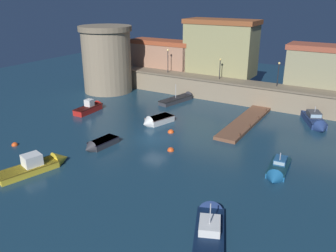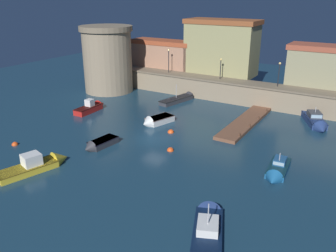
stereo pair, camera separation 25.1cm
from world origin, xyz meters
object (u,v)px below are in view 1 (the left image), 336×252
object	(u,v)px
quay_lamp_0	(168,57)
moored_boat_1	(99,144)
moored_boat_7	(210,224)
mooring_buoy_0	(15,145)
mooring_buoy_1	(171,151)
moored_boat_2	(39,165)
moored_boat_0	(277,171)
mooring_buoy_2	(171,132)
moored_boat_5	(155,121)
moored_boat_3	(181,98)
moored_boat_4	(92,107)
quay_lamp_1	(220,65)
moored_boat_6	(315,121)
fortress_tower	(107,59)
quay_lamp_2	(279,70)

from	to	relation	value
quay_lamp_0	moored_boat_1	bearing A→B (deg)	-76.58
quay_lamp_0	moored_boat_7	distance (m)	36.99
mooring_buoy_0	mooring_buoy_1	distance (m)	16.79
moored_boat_2	quay_lamp_0	bearing A→B (deg)	23.42
moored_boat_1	mooring_buoy_0	world-z (taller)	moored_boat_1
moored_boat_0	mooring_buoy_2	xyz separation A→B (m)	(-13.37, 3.80, -0.35)
mooring_buoy_1	moored_boat_5	bearing A→B (deg)	134.33
moored_boat_3	moored_boat_4	size ratio (longest dim) A/B	1.37
moored_boat_5	moored_boat_7	size ratio (longest dim) A/B	0.64
quay_lamp_1	moored_boat_6	bearing A→B (deg)	-16.12
fortress_tower	quay_lamp_2	distance (m)	26.70
moored_boat_5	moored_boat_1	bearing A→B (deg)	8.90
fortress_tower	moored_boat_7	bearing A→B (deg)	-39.64
quay_lamp_0	moored_boat_2	bearing A→B (deg)	-82.11
quay_lamp_2	moored_boat_0	bearing A→B (deg)	-74.14
fortress_tower	quay_lamp_2	bearing A→B (deg)	10.89
moored_boat_4	moored_boat_1	bearing A→B (deg)	-136.31
moored_boat_1	quay_lamp_2	bearing A→B (deg)	158.22
moored_boat_3	mooring_buoy_0	xyz separation A→B (m)	(-7.11, -23.83, -0.35)
quay_lamp_2	moored_boat_6	size ratio (longest dim) A/B	0.46
moored_boat_0	moored_boat_1	size ratio (longest dim) A/B	1.24
moored_boat_3	quay_lamp_1	bearing A→B (deg)	-38.21
mooring_buoy_1	mooring_buoy_2	size ratio (longest dim) A/B	0.96
moored_boat_6	quay_lamp_1	bearing A→B (deg)	-131.27
moored_boat_7	mooring_buoy_2	xyz separation A→B (m)	(-11.43, 14.01, -0.38)
mooring_buoy_0	mooring_buoy_2	bearing A→B (deg)	43.54
moored_boat_4	moored_boat_5	world-z (taller)	moored_boat_4
quay_lamp_0	quay_lamp_2	xyz separation A→B (m)	(17.71, 0.00, -0.23)
mooring_buoy_2	moored_boat_7	bearing A→B (deg)	-50.79
quay_lamp_2	mooring_buoy_0	xyz separation A→B (m)	(-20.28, -27.59, -5.39)
mooring_buoy_0	mooring_buoy_2	size ratio (longest dim) A/B	0.93
moored_boat_5	moored_boat_0	bearing A→B (deg)	88.77
moored_boat_0	moored_boat_1	world-z (taller)	moored_boat_0
quay_lamp_0	fortress_tower	bearing A→B (deg)	-149.35
moored_boat_2	mooring_buoy_2	world-z (taller)	moored_boat_2
quay_lamp_0	mooring_buoy_1	distance (m)	24.31
moored_boat_5	moored_boat_7	world-z (taller)	moored_boat_7
moored_boat_0	quay_lamp_2	bearing A→B (deg)	-168.79
moored_boat_7	mooring_buoy_1	distance (m)	13.12
moored_boat_4	moored_boat_7	bearing A→B (deg)	-123.72
quay_lamp_1	moored_boat_1	size ratio (longest dim) A/B	0.73
quay_lamp_0	moored_boat_2	distance (m)	30.61
moored_boat_4	moored_boat_3	bearing A→B (deg)	-39.66
moored_boat_0	moored_boat_5	distance (m)	17.30
moored_boat_3	quay_lamp_2	bearing A→B (deg)	-61.91
quay_lamp_1	moored_boat_0	distance (m)	24.64
quay_lamp_0	moored_boat_5	xyz separation A→B (m)	(6.79, -14.30, -5.20)
moored_boat_0	moored_boat_2	bearing A→B (deg)	-66.24
fortress_tower	mooring_buoy_2	distance (m)	21.95
quay_lamp_1	moored_boat_4	distance (m)	19.82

